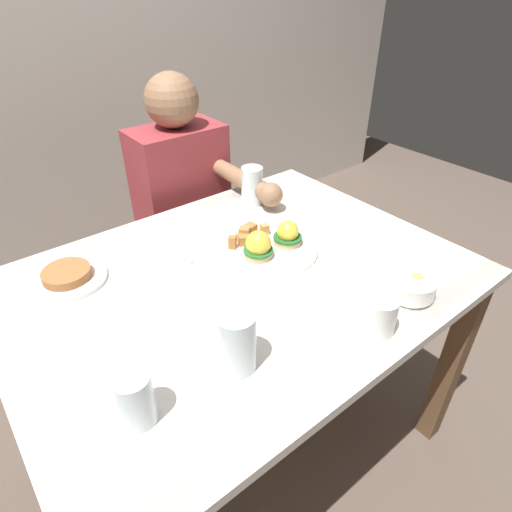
{
  "coord_description": "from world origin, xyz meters",
  "views": [
    {
      "loc": [
        -0.55,
        -0.75,
        1.43
      ],
      "look_at": [
        0.06,
        0.0,
        0.78
      ],
      "focal_mm": 30.16,
      "sensor_mm": 36.0,
      "label": 1
    }
  ],
  "objects_px": {
    "coffee_mug": "(380,313)",
    "side_plate": "(67,277)",
    "eggs_benedict_plate": "(269,245)",
    "fork": "(171,258)",
    "dining_table": "(241,305)",
    "water_glass_far": "(136,402)",
    "fruit_bowl": "(411,286)",
    "water_glass_extra": "(252,188)",
    "diner_person": "(187,205)",
    "water_glass_near": "(237,345)"
  },
  "relations": [
    {
      "from": "fork",
      "to": "water_glass_extra",
      "type": "distance_m",
      "value": 0.42
    },
    {
      "from": "fork",
      "to": "diner_person",
      "type": "xyz_separation_m",
      "value": [
        0.29,
        0.42,
        -0.09
      ]
    },
    {
      "from": "eggs_benedict_plate",
      "to": "fruit_bowl",
      "type": "xyz_separation_m",
      "value": [
        0.15,
        -0.37,
        0.0
      ]
    },
    {
      "from": "coffee_mug",
      "to": "fork",
      "type": "bearing_deg",
      "value": 112.45
    },
    {
      "from": "eggs_benedict_plate",
      "to": "side_plate",
      "type": "relative_size",
      "value": 1.35
    },
    {
      "from": "water_glass_far",
      "to": "water_glass_extra",
      "type": "bearing_deg",
      "value": 38.35
    },
    {
      "from": "fruit_bowl",
      "to": "water_glass_extra",
      "type": "bearing_deg",
      "value": 89.68
    },
    {
      "from": "diner_person",
      "to": "eggs_benedict_plate",
      "type": "bearing_deg",
      "value": -95.38
    },
    {
      "from": "dining_table",
      "to": "water_glass_far",
      "type": "relative_size",
      "value": 10.64
    },
    {
      "from": "dining_table",
      "to": "water_glass_extra",
      "type": "height_order",
      "value": "water_glass_extra"
    },
    {
      "from": "water_glass_far",
      "to": "fruit_bowl",
      "type": "bearing_deg",
      "value": -7.99
    },
    {
      "from": "fruit_bowl",
      "to": "water_glass_extra",
      "type": "height_order",
      "value": "water_glass_extra"
    },
    {
      "from": "fork",
      "to": "eggs_benedict_plate",
      "type": "bearing_deg",
      "value": -31.54
    },
    {
      "from": "dining_table",
      "to": "water_glass_far",
      "type": "height_order",
      "value": "water_glass_far"
    },
    {
      "from": "fruit_bowl",
      "to": "diner_person",
      "type": "bearing_deg",
      "value": 95.93
    },
    {
      "from": "side_plate",
      "to": "water_glass_extra",
      "type": "bearing_deg",
      "value": 4.31
    },
    {
      "from": "coffee_mug",
      "to": "side_plate",
      "type": "xyz_separation_m",
      "value": [
        -0.49,
        0.63,
        -0.04
      ]
    },
    {
      "from": "dining_table",
      "to": "fruit_bowl",
      "type": "distance_m",
      "value": 0.46
    },
    {
      "from": "dining_table",
      "to": "coffee_mug",
      "type": "height_order",
      "value": "coffee_mug"
    },
    {
      "from": "fork",
      "to": "water_glass_extra",
      "type": "height_order",
      "value": "water_glass_extra"
    },
    {
      "from": "coffee_mug",
      "to": "water_glass_far",
      "type": "bearing_deg",
      "value": 166.79
    },
    {
      "from": "dining_table",
      "to": "side_plate",
      "type": "bearing_deg",
      "value": 144.58
    },
    {
      "from": "eggs_benedict_plate",
      "to": "coffee_mug",
      "type": "height_order",
      "value": "coffee_mug"
    },
    {
      "from": "eggs_benedict_plate",
      "to": "water_glass_extra",
      "type": "relative_size",
      "value": 2.03
    },
    {
      "from": "fruit_bowl",
      "to": "side_plate",
      "type": "relative_size",
      "value": 0.6
    },
    {
      "from": "coffee_mug",
      "to": "side_plate",
      "type": "height_order",
      "value": "coffee_mug"
    },
    {
      "from": "coffee_mug",
      "to": "fork",
      "type": "relative_size",
      "value": 0.79
    },
    {
      "from": "coffee_mug",
      "to": "eggs_benedict_plate",
      "type": "bearing_deg",
      "value": 87.95
    },
    {
      "from": "dining_table",
      "to": "eggs_benedict_plate",
      "type": "xyz_separation_m",
      "value": [
        0.13,
        0.04,
        0.13
      ]
    },
    {
      "from": "fork",
      "to": "water_glass_near",
      "type": "distance_m",
      "value": 0.45
    },
    {
      "from": "dining_table",
      "to": "water_glass_extra",
      "type": "distance_m",
      "value": 0.45
    },
    {
      "from": "dining_table",
      "to": "water_glass_near",
      "type": "height_order",
      "value": "water_glass_near"
    },
    {
      "from": "water_glass_far",
      "to": "diner_person",
      "type": "relative_size",
      "value": 0.1
    },
    {
      "from": "diner_person",
      "to": "side_plate",
      "type": "bearing_deg",
      "value": -148.76
    },
    {
      "from": "fruit_bowl",
      "to": "water_glass_near",
      "type": "bearing_deg",
      "value": 169.68
    },
    {
      "from": "coffee_mug",
      "to": "water_glass_extra",
      "type": "xyz_separation_m",
      "value": [
        0.17,
        0.68,
        0.01
      ]
    },
    {
      "from": "side_plate",
      "to": "diner_person",
      "type": "height_order",
      "value": "diner_person"
    },
    {
      "from": "water_glass_far",
      "to": "water_glass_extra",
      "type": "xyz_separation_m",
      "value": [
        0.7,
        0.55,
        0.01
      ]
    },
    {
      "from": "dining_table",
      "to": "fork",
      "type": "distance_m",
      "value": 0.24
    },
    {
      "from": "fruit_bowl",
      "to": "water_glass_extra",
      "type": "relative_size",
      "value": 0.9
    },
    {
      "from": "fork",
      "to": "water_glass_near",
      "type": "bearing_deg",
      "value": -101.11
    },
    {
      "from": "fruit_bowl",
      "to": "diner_person",
      "type": "relative_size",
      "value": 0.11
    },
    {
      "from": "side_plate",
      "to": "eggs_benedict_plate",
      "type": "bearing_deg",
      "value": -24.16
    },
    {
      "from": "water_glass_near",
      "to": "water_glass_extra",
      "type": "height_order",
      "value": "water_glass_near"
    },
    {
      "from": "eggs_benedict_plate",
      "to": "water_glass_near",
      "type": "relative_size",
      "value": 1.93
    },
    {
      "from": "water_glass_far",
      "to": "water_glass_extra",
      "type": "relative_size",
      "value": 0.85
    },
    {
      "from": "water_glass_far",
      "to": "diner_person",
      "type": "bearing_deg",
      "value": 54.63
    },
    {
      "from": "water_glass_near",
      "to": "water_glass_extra",
      "type": "xyz_separation_m",
      "value": [
        0.48,
        0.56,
        -0.0
      ]
    },
    {
      "from": "eggs_benedict_plate",
      "to": "fork",
      "type": "relative_size",
      "value": 1.91
    },
    {
      "from": "eggs_benedict_plate",
      "to": "fork",
      "type": "height_order",
      "value": "eggs_benedict_plate"
    }
  ]
}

